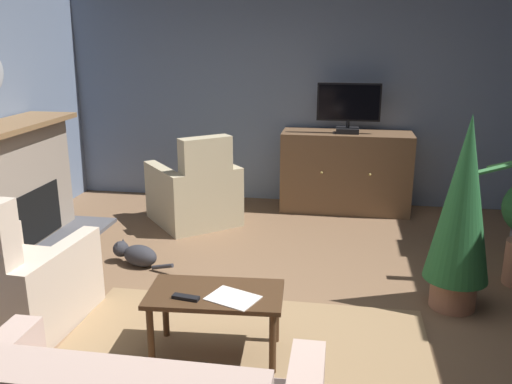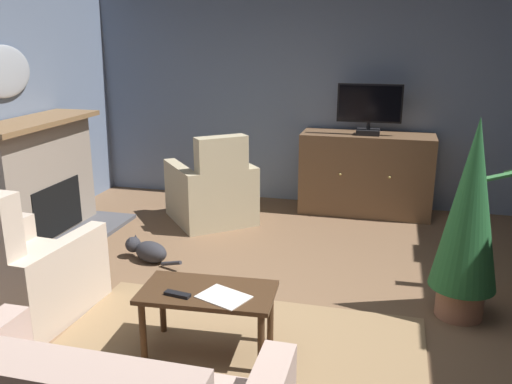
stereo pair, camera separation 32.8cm
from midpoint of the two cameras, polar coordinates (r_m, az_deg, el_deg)
ground_plane at (r=3.88m, az=-1.62°, el=-15.21°), size 6.38×7.05×0.04m
wall_back at (r=6.58m, az=3.73°, el=11.01°), size 6.38×0.10×2.81m
rug_central at (r=3.52m, az=-4.92°, el=-18.45°), size 2.45×1.90×0.01m
fireplace at (r=5.76m, az=-25.50°, el=0.34°), size 0.89×1.59×1.22m
tv_cabinet at (r=6.36m, az=8.02°, el=1.93°), size 1.49×0.56×0.94m
television at (r=6.16m, az=8.30°, el=8.96°), size 0.71×0.20×0.56m
coffee_table at (r=3.50m, az=-7.08°, el=-11.48°), size 0.89×0.51×0.45m
tv_remote at (r=3.40m, az=-10.26°, el=-11.02°), size 0.18×0.08×0.02m
folded_newspaper at (r=3.38m, az=-5.31°, el=-11.20°), size 0.36×0.32×0.01m
armchair_by_fireplace at (r=4.25m, az=-26.36°, el=-8.87°), size 0.87×0.95×1.06m
armchair_beside_cabinet at (r=5.96m, az=-8.07°, el=-0.23°), size 1.17×1.18×1.01m
potted_plant_leafy_by_curtain at (r=4.13m, az=18.98°, el=-1.64°), size 0.48×0.48×1.49m
cat at (r=5.03m, az=-14.40°, el=-6.48°), size 0.64×0.30×0.21m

